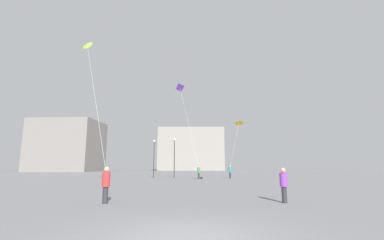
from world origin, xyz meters
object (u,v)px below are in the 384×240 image
object	(u,v)px
lamppost_west	(174,152)
handbag_beside_flyer	(201,178)
person_in_purple	(284,183)
person_in_red	(106,183)
person_in_green	(199,172)
building_centre_hall	(191,149)
person_in_teal	(230,171)
lamppost_east	(154,152)
kite_amber_delta	(239,124)
kite_lime_diamond	(87,46)
kite_violet_delta	(181,89)
building_left_hall	(68,146)

from	to	relation	value
lamppost_west	handbag_beside_flyer	bearing A→B (deg)	-28.23
person_in_purple	handbag_beside_flyer	world-z (taller)	person_in_purple
person_in_red	lamppost_west	xyz separation A→B (m)	(1.32, 25.14, 2.76)
person_in_green	building_centre_hall	xyz separation A→B (m)	(-1.83, 60.79, 6.52)
person_in_teal	lamppost_east	world-z (taller)	lamppost_east
kite_amber_delta	lamppost_west	distance (m)	9.93
building_centre_hall	kite_amber_delta	bearing A→B (deg)	-82.78
person_in_teal	kite_lime_diamond	distance (m)	23.60
person_in_red	handbag_beside_flyer	bearing A→B (deg)	-144.80
person_in_teal	lamppost_east	distance (m)	11.38
kite_violet_delta	lamppost_east	size ratio (longest dim) A/B	2.29
person_in_red	handbag_beside_flyer	xyz separation A→B (m)	(5.09, 23.11, -0.81)
building_left_hall	handbag_beside_flyer	bearing A→B (deg)	-47.70
building_left_hall	building_centre_hall	distance (m)	40.58
person_in_green	kite_amber_delta	distance (m)	8.83
lamppost_west	building_left_hall	bearing A→B (deg)	130.74
person_in_teal	lamppost_east	xyz separation A→B (m)	(-10.85, 2.13, 2.68)
kite_lime_diamond	lamppost_west	bearing A→B (deg)	64.48
building_left_hall	lamppost_east	bearing A→B (deg)	-50.90
lamppost_east	lamppost_west	bearing A→B (deg)	-24.71
person_in_teal	lamppost_west	size ratio (longest dim) A/B	0.32
building_centre_hall	person_in_purple	bearing A→B (deg)	-86.19
lamppost_east	building_left_hall	bearing A→B (deg)	129.10
kite_violet_delta	building_centre_hall	size ratio (longest dim) A/B	0.55
person_in_green	kite_violet_delta	world-z (taller)	kite_violet_delta
person_in_green	lamppost_west	distance (m)	4.88
person_in_green	kite_lime_diamond	bearing A→B (deg)	99.25
kite_violet_delta	kite_amber_delta	world-z (taller)	kite_violet_delta
kite_violet_delta	handbag_beside_flyer	bearing A→B (deg)	-46.90
person_in_green	kite_violet_delta	size ratio (longest dim) A/B	0.14
building_left_hall	kite_lime_diamond	bearing A→B (deg)	-63.49
kite_amber_delta	handbag_beside_flyer	size ratio (longest dim) A/B	20.64
kite_amber_delta	person_in_green	bearing A→B (deg)	-166.35
person_in_purple	person_in_teal	world-z (taller)	person_in_teal
person_in_purple	lamppost_east	size ratio (longest dim) A/B	0.30
building_left_hall	lamppost_west	distance (m)	52.84
person_in_purple	person_in_teal	bearing A→B (deg)	107.02
kite_lime_diamond	building_left_hall	distance (m)	61.44
person_in_red	kite_violet_delta	size ratio (longest dim) A/B	0.13
person_in_red	person_in_teal	distance (m)	26.06
person_in_purple	kite_amber_delta	size ratio (longest dim) A/B	0.25
handbag_beside_flyer	person_in_green	bearing A→B (deg)	-164.05
person_in_purple	lamppost_east	world-z (taller)	lamppost_east
kite_amber_delta	lamppost_west	world-z (taller)	kite_amber_delta
kite_amber_delta	building_centre_hall	distance (m)	59.88
handbag_beside_flyer	person_in_purple	bearing A→B (deg)	-81.58
building_centre_hall	person_in_teal	bearing A→B (deg)	-84.08
lamppost_west	kite_lime_diamond	bearing A→B (deg)	-115.52
person_in_green	person_in_red	xyz separation A→B (m)	(-4.74, -23.01, -0.01)
kite_violet_delta	kite_lime_diamond	world-z (taller)	kite_violet_delta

